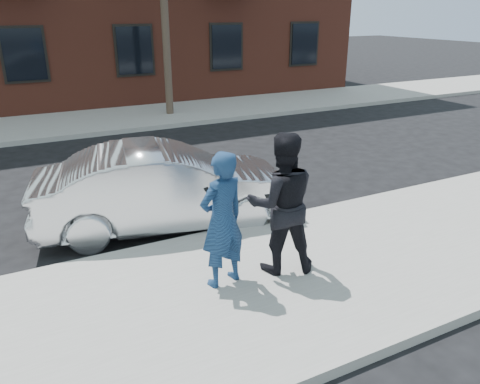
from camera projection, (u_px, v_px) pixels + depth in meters
ground at (116, 323)px, 5.84m from camera, size 100.00×100.00×0.00m
near_sidewalk at (120, 330)px, 5.60m from camera, size 50.00×3.50×0.15m
near_curb at (92, 262)px, 7.09m from camera, size 50.00×0.10×0.15m
far_sidewalk at (35, 127)px, 15.14m from camera, size 50.00×3.50×0.15m
far_curb at (41, 140)px, 13.65m from camera, size 50.00×0.10×0.15m
silver_sedan at (167, 187)px, 8.20m from camera, size 4.70×2.36×1.48m
man_hoodie at (222, 220)px, 6.10m from camera, size 0.77×0.60×1.87m
man_peacoat at (281, 204)px, 6.43m from camera, size 1.18×1.05×2.02m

